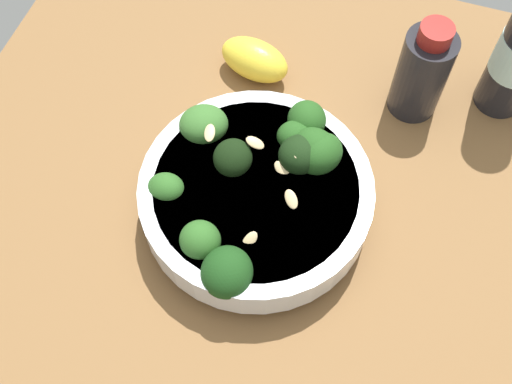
% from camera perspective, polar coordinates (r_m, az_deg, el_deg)
% --- Properties ---
extents(ground_plane, '(0.63, 0.63, 0.05)m').
position_cam_1_polar(ground_plane, '(0.65, -0.90, -0.51)').
color(ground_plane, brown).
extents(bowl_of_broccoli, '(0.22, 0.21, 0.09)m').
position_cam_1_polar(bowl_of_broccoli, '(0.58, 0.11, 0.08)').
color(bowl_of_broccoli, white).
rests_on(bowl_of_broccoli, ground_plane).
extents(lemon_wedge, '(0.06, 0.08, 0.04)m').
position_cam_1_polar(lemon_wedge, '(0.69, -0.13, 11.85)').
color(lemon_wedge, yellow).
rests_on(lemon_wedge, ground_plane).
extents(bottle_tall, '(0.05, 0.05, 0.12)m').
position_cam_1_polar(bottle_tall, '(0.66, 14.76, 10.43)').
color(bottle_tall, black).
rests_on(bottle_tall, ground_plane).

